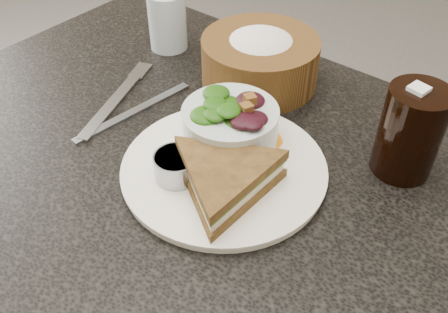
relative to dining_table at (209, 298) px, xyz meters
name	(u,v)px	position (x,y,z in m)	size (l,w,h in m)	color
dining_table	(209,298)	(0.00, 0.00, 0.00)	(1.00, 0.70, 0.75)	black
dinner_plate	(224,169)	(0.05, -0.01, 0.38)	(0.28, 0.28, 0.01)	white
sandwich	(225,179)	(0.08, -0.05, 0.41)	(0.18, 0.18, 0.05)	brown
salad_bowl	(230,120)	(0.02, 0.04, 0.43)	(0.14, 0.14, 0.08)	silver
dressing_ramekin	(176,167)	(0.01, -0.07, 0.41)	(0.06, 0.06, 0.04)	gray
orange_wedge	(265,134)	(0.06, 0.07, 0.40)	(0.06, 0.06, 0.02)	orange
fork	(114,103)	(-0.20, 0.00, 0.38)	(0.02, 0.20, 0.01)	#9E9FA0
knife	(134,112)	(-0.15, 0.01, 0.38)	(0.01, 0.22, 0.00)	#989EA7
bread_basket	(260,54)	(-0.05, 0.21, 0.43)	(0.20, 0.20, 0.11)	brown
cola_glass	(411,128)	(0.23, 0.15, 0.45)	(0.08, 0.08, 0.14)	black
water_glass	(167,21)	(-0.26, 0.20, 0.43)	(0.07, 0.07, 0.11)	silver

